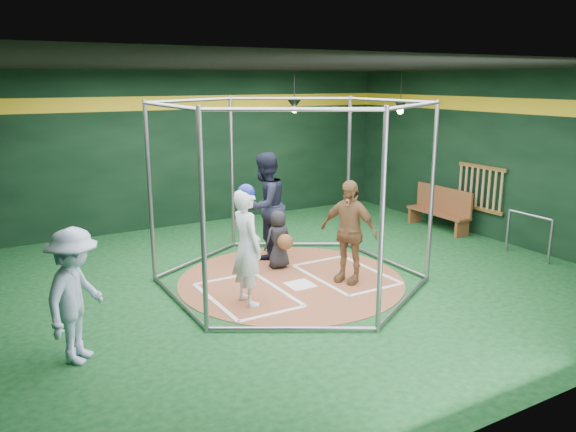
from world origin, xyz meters
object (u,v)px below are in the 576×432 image
umpire (265,206)px  visitor_leopard (348,231)px  batter_figure (247,245)px  dugout_bench (440,208)px

umpire → visitor_leopard: bearing=82.7°
batter_figure → dugout_bench: size_ratio=1.12×
batter_figure → umpire: bearing=55.3°
visitor_leopard → umpire: umpire is taller
visitor_leopard → umpire: 1.94m
dugout_bench → batter_figure: bearing=-163.0°
umpire → dugout_bench: 4.44m
umpire → dugout_bench: (4.41, -0.12, -0.52)m
batter_figure → visitor_leopard: 1.87m
batter_figure → dugout_bench: (5.70, 1.74, -0.43)m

